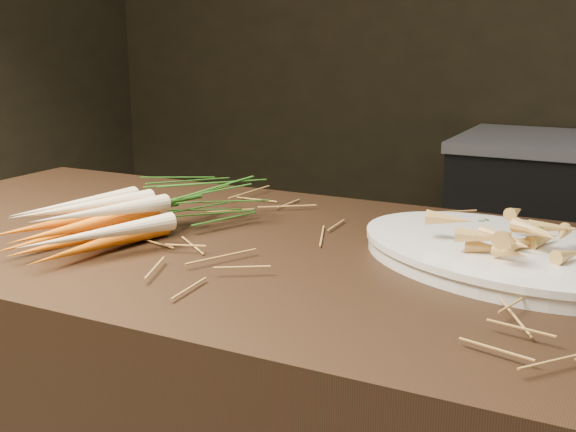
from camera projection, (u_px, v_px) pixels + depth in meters
name	position (u px, v px, depth m)	size (l,w,h in m)	color
root_veg_bunch	(152.00, 208.00, 1.14)	(0.23, 0.48, 0.09)	#E96002
serving_platter	(506.00, 257.00, 0.99)	(0.44, 0.29, 0.02)	white
roasted_veg_heap	(508.00, 232.00, 0.98)	(0.21, 0.16, 0.05)	#C1883D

